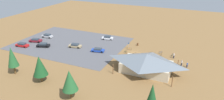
% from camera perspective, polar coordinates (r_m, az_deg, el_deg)
% --- Properties ---
extents(ground, '(160.00, 160.00, 0.00)m').
position_cam_1_polar(ground, '(67.75, 5.94, -0.89)').
color(ground, olive).
rests_on(ground, ground).
extents(parking_lot_asphalt, '(39.20, 29.36, 0.05)m').
position_cam_1_polar(parking_lot_asphalt, '(77.26, -11.38, 1.85)').
color(parking_lot_asphalt, '#56565B').
rests_on(parking_lot_asphalt, ground).
extents(bike_pavilion, '(15.77, 10.25, 5.16)m').
position_cam_1_polar(bike_pavilion, '(55.84, 9.62, -3.27)').
color(bike_pavilion, beige).
rests_on(bike_pavilion, ground).
extents(trash_bin, '(0.60, 0.60, 0.90)m').
position_cam_1_polar(trash_bin, '(74.20, 7.17, 1.59)').
color(trash_bin, brown).
rests_on(trash_bin, ground).
extents(lot_sign, '(0.56, 0.08, 2.20)m').
position_cam_1_polar(lot_sign, '(70.94, 4.65, 1.52)').
color(lot_sign, '#99999E').
rests_on(lot_sign, ground).
extents(pine_west, '(3.46, 3.46, 6.94)m').
position_cam_1_polar(pine_west, '(44.37, -11.75, -8.30)').
color(pine_west, brown).
rests_on(pine_west, ground).
extents(pine_mideast, '(2.70, 2.70, 7.97)m').
position_cam_1_polar(pine_mideast, '(38.28, 11.06, -12.94)').
color(pine_mideast, brown).
rests_on(pine_mideast, ground).
extents(pine_center, '(3.55, 3.55, 6.96)m').
position_cam_1_polar(pine_center, '(52.65, -19.54, -4.17)').
color(pine_center, brown).
rests_on(pine_center, ground).
extents(pine_east, '(2.75, 2.75, 7.68)m').
position_cam_1_polar(pine_east, '(58.96, -26.14, -1.76)').
color(pine_east, brown).
rests_on(pine_east, ground).
extents(bicycle_green_near_porch, '(0.58, 1.64, 0.88)m').
position_cam_1_polar(bicycle_green_near_porch, '(67.78, 3.83, -0.46)').
color(bicycle_green_near_porch, black).
rests_on(bicycle_green_near_porch, ground).
extents(bicycle_purple_mid_cluster, '(0.48, 1.71, 0.81)m').
position_cam_1_polar(bicycle_purple_mid_cluster, '(64.61, 7.17, -1.83)').
color(bicycle_purple_mid_cluster, black).
rests_on(bicycle_purple_mid_cluster, ground).
extents(bicycle_black_near_sign, '(0.55, 1.65, 0.85)m').
position_cam_1_polar(bicycle_black_near_sign, '(67.03, 13.55, -1.35)').
color(bicycle_black_near_sign, black).
rests_on(bicycle_black_near_sign, ground).
extents(bicycle_teal_yard_left, '(0.48, 1.66, 0.76)m').
position_cam_1_polar(bicycle_teal_yard_left, '(67.91, 16.42, -1.38)').
color(bicycle_teal_yard_left, black).
rests_on(bicycle_teal_yard_left, ground).
extents(bicycle_orange_trailside, '(1.75, 0.48, 0.89)m').
position_cam_1_polar(bicycle_orange_trailside, '(70.18, 4.84, 0.36)').
color(bicycle_orange_trailside, black).
rests_on(bicycle_orange_trailside, ground).
extents(bicycle_red_yard_front, '(0.48, 1.79, 0.86)m').
position_cam_1_polar(bicycle_red_yard_front, '(65.85, 4.87, -1.21)').
color(bicycle_red_yard_front, black).
rests_on(bicycle_red_yard_front, ground).
extents(bicycle_yellow_by_bin, '(1.71, 0.74, 0.86)m').
position_cam_1_polar(bicycle_yellow_by_bin, '(64.02, 4.71, -1.94)').
color(bicycle_yellow_by_bin, black).
rests_on(bicycle_yellow_by_bin, ground).
extents(bicycle_silver_lone_west, '(1.22, 1.32, 0.85)m').
position_cam_1_polar(bicycle_silver_lone_west, '(66.17, 6.37, -1.15)').
color(bicycle_silver_lone_west, black).
rests_on(bicycle_silver_lone_west, ground).
extents(bicycle_white_front_row, '(1.78, 0.48, 0.85)m').
position_cam_1_polar(bicycle_white_front_row, '(67.74, 11.24, -0.89)').
color(bicycle_white_front_row, black).
rests_on(bicycle_white_front_row, ground).
extents(bicycle_blue_edge_south, '(1.14, 1.35, 0.86)m').
position_cam_1_polar(bicycle_blue_edge_south, '(68.99, 13.44, -0.65)').
color(bicycle_blue_edge_south, black).
rests_on(bicycle_blue_edge_south, ground).
extents(bicycle_green_lone_east, '(0.98, 1.59, 0.86)m').
position_cam_1_polar(bicycle_green_lone_east, '(66.29, 11.82, -1.47)').
color(bicycle_green_lone_east, black).
rests_on(bicycle_green_lone_east, ground).
extents(car_tan_near_entry, '(4.69, 2.63, 1.35)m').
position_cam_1_polar(car_tan_near_entry, '(72.90, -10.27, 1.23)').
color(car_tan_near_entry, tan).
rests_on(car_tan_near_entry, parking_lot_asphalt).
extents(car_white_far_end, '(4.59, 2.73, 1.44)m').
position_cam_1_polar(car_white_far_end, '(79.40, -1.27, 3.46)').
color(car_white_far_end, white).
rests_on(car_white_far_end, parking_lot_asphalt).
extents(car_maroon_front_row, '(4.88, 3.10, 1.31)m').
position_cam_1_polar(car_maroon_front_row, '(82.00, -20.59, 2.56)').
color(car_maroon_front_row, maroon).
rests_on(car_maroon_front_row, parking_lot_asphalt).
extents(car_silver_aisle_side, '(4.37, 2.12, 1.43)m').
position_cam_1_polar(car_silver_aisle_side, '(85.44, -17.61, 3.79)').
color(car_silver_aisle_side, '#BCBCC1').
rests_on(car_silver_aisle_side, parking_lot_asphalt).
extents(car_black_mid_lot, '(4.81, 3.28, 1.42)m').
position_cam_1_polar(car_black_mid_lot, '(76.13, -18.65, 1.33)').
color(car_black_mid_lot, black).
rests_on(car_black_mid_lot, parking_lot_asphalt).
extents(car_red_second_row, '(4.77, 2.30, 1.41)m').
position_cam_1_polar(car_red_second_row, '(79.08, -23.79, 1.35)').
color(car_red_second_row, red).
rests_on(car_red_second_row, parking_lot_asphalt).
extents(car_blue_by_curb, '(4.63, 2.78, 1.23)m').
position_cam_1_polar(car_blue_by_curb, '(68.34, -3.96, 0.01)').
color(car_blue_by_curb, '#1E42B2').
rests_on(car_blue_by_curb, parking_lot_asphalt).
extents(visitor_crossing_yard, '(0.40, 0.37, 1.77)m').
position_cam_1_polar(visitor_crossing_yard, '(66.33, 16.88, -1.48)').
color(visitor_crossing_yard, '#2D3347').
rests_on(visitor_crossing_yard, ground).
extents(visitor_near_lot, '(0.37, 0.40, 1.61)m').
position_cam_1_polar(visitor_near_lot, '(61.75, 20.25, -3.90)').
color(visitor_near_lot, '#2D3347').
rests_on(visitor_near_lot, ground).
extents(visitor_by_pavilion, '(0.36, 0.39, 1.85)m').
position_cam_1_polar(visitor_by_pavilion, '(62.24, 18.87, -3.35)').
color(visitor_by_pavilion, '#2D3347').
rests_on(visitor_by_pavilion, ground).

